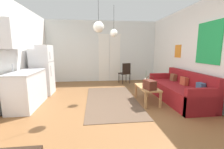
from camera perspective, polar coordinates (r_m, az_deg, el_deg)
The scene contains 13 objects.
ground_plane at distance 3.63m, azimuth -0.21°, elevation -14.85°, with size 5.52×7.80×0.10m, color brown.
wall_back at distance 6.95m, azimuth -3.56°, elevation 8.69°, with size 5.12×0.13×2.73m.
wall_right at distance 4.38m, azimuth 34.74°, elevation 6.77°, with size 0.12×7.40×2.73m.
area_rug at distance 4.39m, azimuth -0.16°, elevation -9.68°, with size 1.42×2.81×0.01m, color brown.
couch at distance 4.70m, azimuth 24.58°, elevation -5.77°, with size 0.85×2.16×0.83m.
coffee_table at distance 4.25m, azimuth 13.28°, elevation -5.39°, with size 0.46×0.97×0.44m.
bamboo_vase at distance 4.54m, azimuth 12.81°, elevation -2.45°, with size 0.08×0.08×0.40m.
handbag at distance 3.95m, azimuth 14.20°, elevation -3.80°, with size 0.29×0.36×0.36m.
refrigerator at distance 5.34m, azimuth -25.04°, elevation 1.58°, with size 0.62×0.65×1.59m.
kitchen_counter at distance 4.31m, azimuth -30.44°, elevation -0.36°, with size 0.59×1.29×2.10m.
accent_chair at distance 6.44m, azimuth 5.05°, elevation 0.89°, with size 0.52×0.50×0.88m.
pendant_lamp_near at distance 3.48m, azimuth -5.15°, elevation 17.64°, with size 0.24×0.24×0.91m.
pendant_lamp_far at distance 4.61m, azimuth 0.69°, elevation 15.59°, with size 0.22×0.22×0.91m.
Camera 1 is at (-0.37, -3.29, 1.44)m, focal length 23.92 mm.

